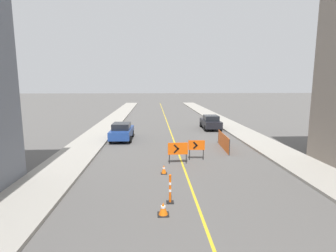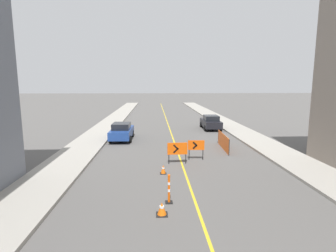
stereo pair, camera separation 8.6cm
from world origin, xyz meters
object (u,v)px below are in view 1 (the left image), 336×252
at_px(delineator_post_rear, 170,190).
at_px(parked_car_curb_mid, 211,122).
at_px(arrow_barricade_secondary, 197,146).
at_px(arrow_barricade_primary, 178,149).
at_px(parked_car_curb_near, 122,131).
at_px(traffic_cone_third, 163,209).
at_px(traffic_cone_fourth, 164,169).

height_order(delineator_post_rear, parked_car_curb_mid, parked_car_curb_mid).
height_order(delineator_post_rear, arrow_barricade_secondary, arrow_barricade_secondary).
bearing_deg(arrow_barricade_secondary, arrow_barricade_primary, -145.82).
relative_size(arrow_barricade_primary, parked_car_curb_near, 0.32).
bearing_deg(parked_car_curb_near, traffic_cone_third, -75.67).
bearing_deg(traffic_cone_fourth, parked_car_curb_mid, 68.06).
xyz_separation_m(traffic_cone_third, arrow_barricade_primary, (1.20, 6.65, 0.70)).
distance_m(traffic_cone_fourth, parked_car_curb_mid, 15.92).
height_order(traffic_cone_fourth, delineator_post_rear, delineator_post_rear).
height_order(traffic_cone_fourth, arrow_barricade_secondary, arrow_barricade_secondary).
height_order(traffic_cone_fourth, parked_car_curb_near, parked_car_curb_near).
relative_size(arrow_barricade_secondary, parked_car_curb_mid, 0.31).
xyz_separation_m(delineator_post_rear, arrow_barricade_primary, (0.86, 5.60, 0.40)).
bearing_deg(traffic_cone_third, parked_car_curb_mid, 72.50).
xyz_separation_m(delineator_post_rear, arrow_barricade_secondary, (2.20, 6.39, 0.40)).
relative_size(traffic_cone_fourth, delineator_post_rear, 0.40).
bearing_deg(traffic_cone_fourth, arrow_barricade_primary, 62.20).
bearing_deg(arrow_barricade_secondary, delineator_post_rear, -105.31).
bearing_deg(parked_car_curb_near, parked_car_curb_mid, 30.98).
relative_size(delineator_post_rear, arrow_barricade_primary, 0.93).
height_order(traffic_cone_third, arrow_barricade_secondary, arrow_barricade_secondary).
bearing_deg(arrow_barricade_primary, parked_car_curb_mid, 66.43).
distance_m(delineator_post_rear, parked_car_curb_near, 13.64).
xyz_separation_m(traffic_cone_third, arrow_barricade_secondary, (2.54, 7.44, 0.71)).
height_order(traffic_cone_third, parked_car_curb_near, parked_car_curb_near).
bearing_deg(arrow_barricade_primary, traffic_cone_third, -102.74).
relative_size(traffic_cone_fourth, arrow_barricade_secondary, 0.38).
distance_m(arrow_barricade_primary, parked_car_curb_mid, 13.83).
distance_m(delineator_post_rear, arrow_barricade_secondary, 6.77).
bearing_deg(parked_car_curb_near, traffic_cone_fourth, -68.28).
relative_size(traffic_cone_fourth, parked_car_curb_mid, 0.12).
relative_size(arrow_barricade_primary, arrow_barricade_secondary, 1.02).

